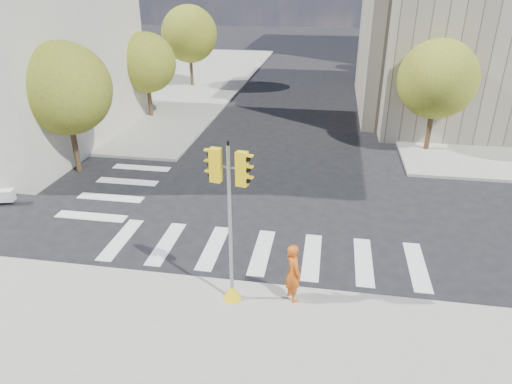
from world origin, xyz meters
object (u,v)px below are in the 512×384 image
(lamp_far, at_px, (405,32))
(photographer, at_px, (293,272))
(traffic_signal, at_px, (231,237))
(lamp_near, at_px, (435,58))

(lamp_far, xyz_separation_m, photographer, (-6.77, -32.60, -3.48))
(lamp_far, distance_m, photographer, 33.48)
(traffic_signal, height_order, photographer, traffic_signal)
(lamp_far, height_order, traffic_signal, lamp_far)
(traffic_signal, distance_m, photographer, 2.18)
(lamp_near, xyz_separation_m, lamp_far, (0.00, 14.00, 0.00))
(lamp_near, bearing_deg, lamp_far, 90.00)
(photographer, bearing_deg, lamp_far, -46.19)
(lamp_far, distance_m, traffic_signal, 34.09)
(lamp_far, height_order, photographer, lamp_far)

